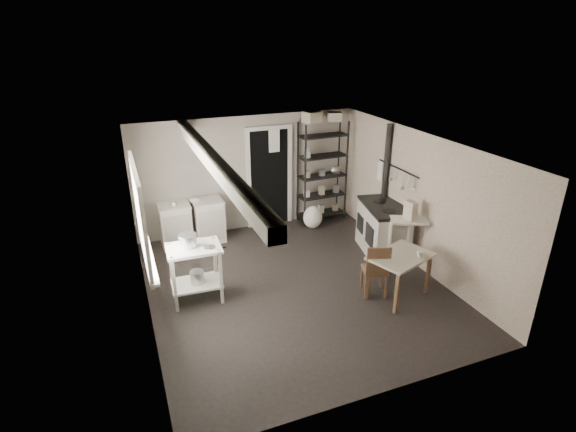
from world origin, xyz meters
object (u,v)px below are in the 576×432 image
object	(u,v)px
chair	(375,266)
shelf_rack	(322,177)
work_table	(399,274)
flour_sack	(313,217)
base_cabinets	(192,220)
prep_table	(196,276)
stockpot	(188,243)
stove	(383,231)

from	to	relation	value
chair	shelf_rack	bearing A→B (deg)	99.43
work_table	flour_sack	size ratio (longest dim) A/B	1.93
shelf_rack	base_cabinets	bearing A→B (deg)	179.71
prep_table	stockpot	distance (m)	0.55
shelf_rack	work_table	world-z (taller)	shelf_rack
work_table	flour_sack	distance (m)	2.80
shelf_rack	stove	xyz separation A→B (m)	(0.36, -1.83, -0.51)
base_cabinets	stove	size ratio (longest dim) A/B	1.06
flour_sack	base_cabinets	bearing A→B (deg)	174.25
base_cabinets	shelf_rack	bearing A→B (deg)	2.57
base_cabinets	flour_sack	xyz separation A→B (m)	(2.42, -0.24, -0.22)
work_table	chair	xyz separation A→B (m)	(-0.30, 0.20, 0.10)
stove	base_cabinets	bearing A→B (deg)	163.77
prep_table	stockpot	xyz separation A→B (m)	(-0.06, 0.05, 0.54)
stockpot	flour_sack	xyz separation A→B (m)	(2.79, 1.71, -0.70)
prep_table	base_cabinets	xyz separation A→B (m)	(0.31, 2.00, 0.06)
prep_table	flour_sack	distance (m)	3.25
stove	chair	xyz separation A→B (m)	(-0.86, -1.13, 0.05)
stockpot	shelf_rack	distance (m)	3.77
stove	work_table	xyz separation A→B (m)	(-0.56, -1.33, -0.06)
stove	chair	distance (m)	1.42
work_table	stove	bearing A→B (deg)	67.26
stockpot	stove	world-z (taller)	stockpot
prep_table	stove	bearing A→B (deg)	5.00
shelf_rack	chair	distance (m)	3.04
shelf_rack	stockpot	bearing A→B (deg)	-149.48
shelf_rack	stove	distance (m)	1.93
shelf_rack	work_table	bearing A→B (deg)	-96.39
chair	flour_sack	world-z (taller)	chair
stockpot	flour_sack	size ratio (longest dim) A/B	0.59
chair	flour_sack	bearing A→B (deg)	105.97
chair	work_table	bearing A→B (deg)	-14.68
stockpot	shelf_rack	size ratio (longest dim) A/B	0.13
base_cabinets	prep_table	bearing A→B (deg)	-98.80
stove	flour_sack	size ratio (longest dim) A/B	2.46
base_cabinets	stove	world-z (taller)	stove
stockpot	flour_sack	distance (m)	3.34
stockpot	work_table	xyz separation A→B (m)	(2.95, -1.09, -0.56)
stove	chair	bearing A→B (deg)	-114.99
chair	base_cabinets	bearing A→B (deg)	147.75
work_table	chair	size ratio (longest dim) A/B	1.05
stove	work_table	bearing A→B (deg)	-100.55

